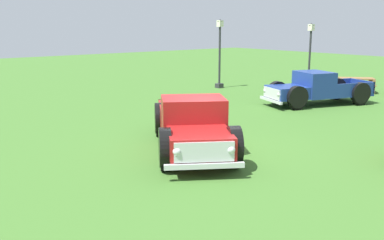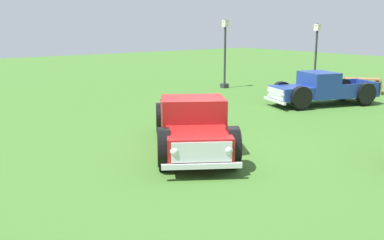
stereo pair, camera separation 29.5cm
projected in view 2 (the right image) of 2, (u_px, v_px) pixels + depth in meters
The scene contains 6 objects.
ground_plane at pixel (204, 150), 13.09m from camera, with size 80.00×80.00×0.00m, color #3D6B28.
pickup_truck_foreground at pixel (193, 127), 12.58m from camera, with size 5.46×4.39×1.62m.
pickup_truck_behind_right at pixel (317, 90), 20.03m from camera, with size 3.29×5.28×1.52m.
lamp_post_near at pixel (225, 52), 25.20m from camera, with size 0.36×0.36×3.90m.
lamp_post_far at pixel (316, 54), 25.31m from camera, with size 0.36×0.36×3.68m.
picnic_table at pixel (362, 84), 23.76m from camera, with size 2.33×2.31×0.78m.
Camera 2 is at (9.80, -7.92, 3.67)m, focal length 41.38 mm.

